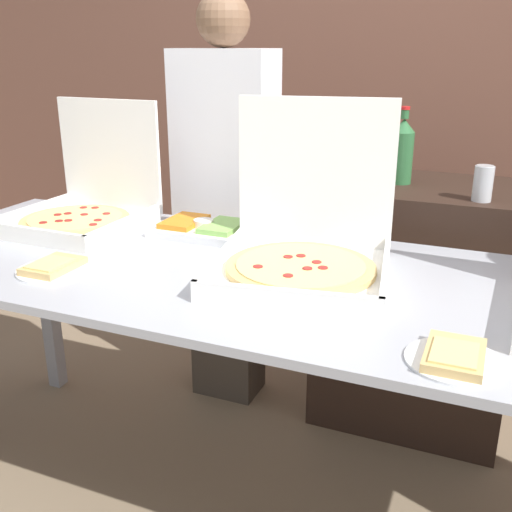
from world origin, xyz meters
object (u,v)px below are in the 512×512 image
object	(u,v)px
person_guest_cap	(226,202)
soda_bottle	(402,151)
veggie_tray	(204,228)
paper_plate_front_center	(454,357)
pizza_box_near_left	(84,204)
paper_plate_front_right	(53,267)
soda_can_silver	(483,183)
pizza_box_far_left	(305,243)

from	to	relation	value
person_guest_cap	soda_bottle	bearing A→B (deg)	-167.80
veggie_tray	paper_plate_front_center	bearing A→B (deg)	-33.61
pizza_box_near_left	paper_plate_front_right	world-z (taller)	pizza_box_near_left
paper_plate_front_center	veggie_tray	distance (m)	1.08
pizza_box_near_left	soda_bottle	xyz separation A→B (m)	(1.04, 0.61, 0.17)
soda_bottle	soda_can_silver	size ratio (longest dim) A/B	2.36
paper_plate_front_center	person_guest_cap	distance (m)	1.43
pizza_box_near_left	veggie_tray	world-z (taller)	pizza_box_near_left
paper_plate_front_right	pizza_box_near_left	bearing A→B (deg)	116.80
person_guest_cap	veggie_tray	bearing A→B (deg)	104.46
paper_plate_front_center	person_guest_cap	xyz separation A→B (m)	(-1.01, 1.01, 0.00)
pizza_box_near_left	soda_bottle	distance (m)	1.22
paper_plate_front_right	soda_bottle	xyz separation A→B (m)	(0.82, 1.05, 0.24)
person_guest_cap	pizza_box_far_left	bearing A→B (deg)	131.81
soda_bottle	soda_can_silver	world-z (taller)	soda_bottle
pizza_box_near_left	soda_can_silver	bearing A→B (deg)	18.54
soda_can_silver	paper_plate_front_right	bearing A→B (deg)	-142.41
paper_plate_front_right	veggie_tray	world-z (taller)	veggie_tray
pizza_box_far_left	person_guest_cap	xyz separation A→B (m)	(-0.54, 0.61, -0.07)
veggie_tray	soda_can_silver	distance (m)	0.98
pizza_box_near_left	veggie_tray	distance (m)	0.47
paper_plate_front_right	veggie_tray	distance (m)	0.55
pizza_box_far_left	veggie_tray	xyz separation A→B (m)	(-0.44, 0.20, -0.06)
paper_plate_front_right	veggie_tray	bearing A→B (deg)	64.00
pizza_box_near_left	paper_plate_front_center	size ratio (longest dim) A/B	2.27
pizza_box_far_left	paper_plate_front_center	size ratio (longest dim) A/B	2.81
pizza_box_far_left	soda_can_silver	size ratio (longest dim) A/B	4.66
paper_plate_front_right	paper_plate_front_center	bearing A→B (deg)	-5.24
soda_bottle	person_guest_cap	distance (m)	0.74
soda_bottle	veggie_tray	bearing A→B (deg)	-136.11
veggie_tray	person_guest_cap	distance (m)	0.42
pizza_box_far_left	paper_plate_front_center	distance (m)	0.62
veggie_tray	person_guest_cap	world-z (taller)	person_guest_cap
pizza_box_far_left	paper_plate_front_right	bearing A→B (deg)	-165.53
pizza_box_far_left	veggie_tray	distance (m)	0.48
pizza_box_far_left	soda_can_silver	world-z (taller)	pizza_box_far_left
paper_plate_front_right	soda_bottle	world-z (taller)	soda_bottle
paper_plate_front_center	soda_bottle	size ratio (longest dim) A/B	0.70
paper_plate_front_center	paper_plate_front_right	bearing A→B (deg)	174.76
soda_bottle	pizza_box_far_left	bearing A→B (deg)	-100.57
pizza_box_near_left	person_guest_cap	distance (m)	0.59
paper_plate_front_center	veggie_tray	bearing A→B (deg)	146.39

